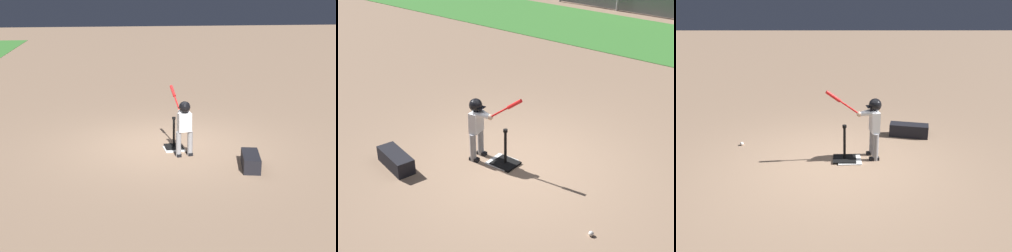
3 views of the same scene
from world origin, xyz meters
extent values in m
plane|color=#93755B|center=(0.00, 0.00, 0.00)|extent=(90.00, 90.00, 0.00)
cube|color=white|center=(-0.29, -0.13, 0.01)|extent=(0.46, 0.46, 0.02)
cube|color=black|center=(-0.20, -0.14, 0.02)|extent=(0.43, 0.39, 0.04)
cylinder|color=black|center=(-0.20, -0.14, 0.34)|extent=(0.05, 0.05, 0.61)
cylinder|color=black|center=(-0.20, -0.14, 0.67)|extent=(0.08, 0.08, 0.05)
cylinder|color=gray|center=(-0.78, -0.14, 0.26)|extent=(0.13, 0.13, 0.53)
cube|color=black|center=(-0.76, -0.14, 0.03)|extent=(0.19, 0.12, 0.06)
cylinder|color=gray|center=(-0.74, -0.39, 0.26)|extent=(0.13, 0.13, 0.53)
cube|color=black|center=(-0.72, -0.39, 0.03)|extent=(0.19, 0.12, 0.06)
cube|color=silver|center=(-0.76, -0.27, 0.72)|extent=(0.19, 0.29, 0.39)
sphere|color=#DBB293|center=(-0.76, -0.27, 1.03)|extent=(0.20, 0.20, 0.20)
sphere|color=black|center=(-0.76, -0.27, 1.04)|extent=(0.23, 0.23, 0.23)
cube|color=black|center=(-0.66, -0.25, 1.01)|extent=(0.15, 0.19, 0.01)
cylinder|color=silver|center=(-0.62, -0.20, 0.90)|extent=(0.32, 0.12, 0.11)
cylinder|color=silver|center=(-0.61, -0.29, 0.90)|extent=(0.32, 0.21, 0.11)
sphere|color=#DBB293|center=(-0.47, -0.22, 0.88)|extent=(0.10, 0.10, 0.10)
cylinder|color=red|center=(-0.19, -0.17, 1.09)|extent=(0.59, 0.13, 0.45)
cylinder|color=red|center=(0.00, -0.15, 1.23)|extent=(0.28, 0.11, 0.23)
cylinder|color=black|center=(-0.48, -0.22, 0.87)|extent=(0.05, 0.05, 0.05)
sphere|color=white|center=(1.94, -0.87, 0.04)|extent=(0.07, 0.07, 0.07)
cube|color=black|center=(-1.64, -1.40, 0.14)|extent=(0.89, 0.50, 0.28)
camera|label=1|loc=(-9.82, 1.47, 3.18)|focal=50.00mm
camera|label=2|loc=(4.25, -5.65, 4.38)|focal=50.00mm
camera|label=3|loc=(-0.17, 5.46, 2.64)|focal=35.00mm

